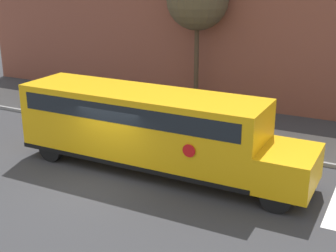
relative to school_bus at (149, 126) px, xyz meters
name	(u,v)px	position (x,y,z in m)	size (l,w,h in m)	color
ground_plane	(102,182)	(-0.94, -1.79, -1.71)	(60.00, 60.00, 0.00)	#333335
sidewalk_strip	(182,127)	(-0.94, 4.71, -1.63)	(44.00, 3.00, 0.15)	gray
building_backdrop	(233,11)	(-0.94, 11.21, 3.19)	(32.00, 4.00, 9.79)	brown
school_bus	(149,126)	(0.00, 0.00, 0.00)	(11.01, 2.57, 2.95)	#EAA80F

